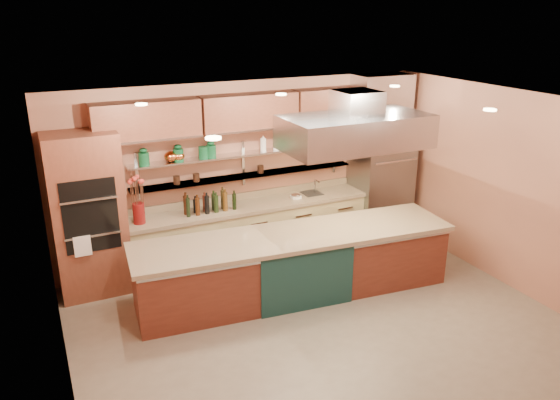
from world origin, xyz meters
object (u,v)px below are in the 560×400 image
kitchen_scale (296,196)px  copper_kettle (171,157)px  island (295,264)px  flower_vase (139,213)px  refrigerator (381,178)px  green_canister (203,152)px

kitchen_scale → copper_kettle: size_ratio=0.77×
island → flower_vase: flower_vase is taller
refrigerator → island: (-2.28, -1.25, -0.60)m
flower_vase → kitchen_scale: 2.50m
island → copper_kettle: bearing=136.1°
kitchen_scale → green_canister: green_canister is taller
island → flower_vase: bearing=150.9°
kitchen_scale → copper_kettle: bearing=177.8°
island → flower_vase: size_ratio=14.49×
refrigerator → flower_vase: (-4.13, 0.01, 0.03)m
kitchen_scale → green_canister: 1.68m
copper_kettle → island: bearing=-49.2°
island → kitchen_scale: (0.65, 1.26, 0.52)m
refrigerator → flower_vase: refrigerator is taller
refrigerator → copper_kettle: (-3.56, 0.23, 0.74)m
copper_kettle → green_canister: size_ratio=1.13×
kitchen_scale → green_canister: (-1.44, 0.22, 0.83)m
island → green_canister: green_canister is taller
green_canister → island: bearing=-62.0°
island → refrigerator: bearing=34.0°
island → green_canister: size_ratio=25.41×
copper_kettle → kitchen_scale: bearing=-6.5°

